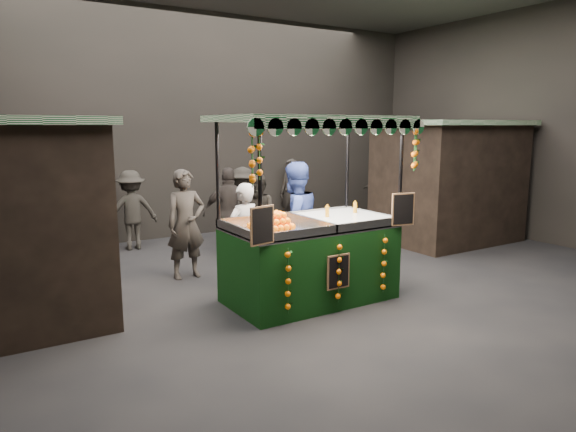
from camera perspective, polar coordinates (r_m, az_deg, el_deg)
ground at (r=7.99m, az=3.89°, el=-8.26°), size 12.00×12.00×0.00m
market_hall at (r=7.64m, az=4.20°, el=16.60°), size 12.10×10.10×5.05m
neighbour_stall_right at (r=11.76m, az=17.23°, el=3.72°), size 3.00×2.20×2.60m
juice_stall at (r=7.36m, az=2.67°, el=-3.24°), size 2.71×1.59×2.62m
vendor_grey at (r=8.01m, az=-4.91°, el=-2.17°), size 0.67×0.53×1.63m
vendor_blue at (r=8.32m, az=0.69°, el=-0.65°), size 1.01×0.83×1.93m
shopper_0 at (r=8.63m, az=-11.19°, el=-0.88°), size 0.66×0.44×1.80m
shopper_1 at (r=9.80m, az=-3.14°, el=-0.03°), size 0.97×0.98×1.60m
shopper_2 at (r=9.91m, az=-6.44°, el=0.40°), size 1.09×0.74×1.72m
shopper_3 at (r=11.03m, az=-4.99°, el=1.17°), size 1.10×1.21×1.64m
shopper_4 at (r=10.38m, az=-24.40°, el=-0.12°), size 0.98×0.89×1.68m
shopper_5 at (r=13.03m, az=11.85°, el=2.64°), size 1.55×1.50×1.77m
shopper_6 at (r=12.81m, az=0.29°, el=2.54°), size 0.57×0.71×1.69m
shopper_7 at (r=10.93m, az=-16.88°, el=0.62°), size 1.07×0.65×1.61m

